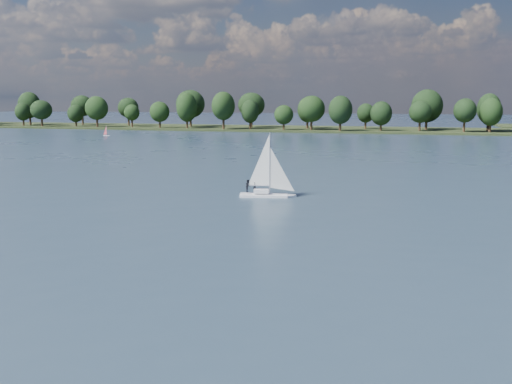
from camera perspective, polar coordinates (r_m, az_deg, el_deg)
ground at (r=123.48m, az=10.66°, el=3.08°), size 700.00×700.00×0.00m
far_shore at (r=235.01m, az=12.47°, el=5.99°), size 660.00×40.00×1.50m
sailboat at (r=77.19m, az=0.85°, el=1.38°), size 7.19×3.15×9.16m
dinghy_pink at (r=207.29m, az=-14.70°, el=5.71°), size 2.41×0.98×3.82m
treeline at (r=230.82m, az=10.16°, el=8.03°), size 562.59×73.90×18.80m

